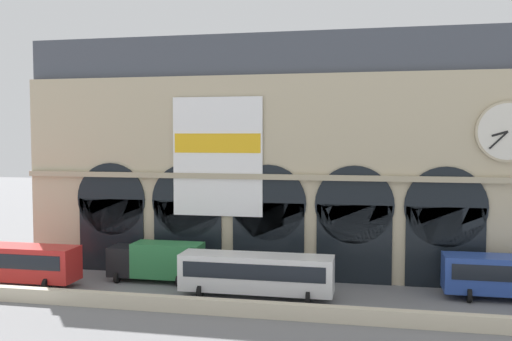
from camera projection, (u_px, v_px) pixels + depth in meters
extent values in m
plane|color=slate|center=(256.00, 296.00, 40.61)|extent=(200.00, 200.00, 0.00)
cube|color=beige|center=(241.00, 308.00, 36.05)|extent=(90.00, 0.70, 1.00)
cube|color=#BCAD8C|center=(274.00, 175.00, 47.71)|extent=(42.27, 5.57, 16.47)
cube|color=#424751|center=(275.00, 58.00, 47.39)|extent=(42.27, 4.97, 3.43)
cube|color=black|center=(112.00, 235.00, 48.00)|extent=(5.83, 0.20, 6.21)
cylinder|color=black|center=(111.00, 199.00, 47.80)|extent=(6.14, 0.20, 6.14)
cube|color=black|center=(188.00, 238.00, 46.63)|extent=(5.83, 0.20, 6.21)
cylinder|color=black|center=(187.00, 201.00, 46.43)|extent=(6.14, 0.20, 6.14)
cube|color=black|center=(268.00, 241.00, 45.26)|extent=(5.83, 0.20, 6.21)
cylinder|color=black|center=(268.00, 203.00, 45.06)|extent=(6.14, 0.20, 6.14)
cube|color=black|center=(354.00, 244.00, 43.88)|extent=(5.83, 0.20, 6.21)
cylinder|color=black|center=(354.00, 205.00, 43.69)|extent=(6.14, 0.20, 6.14)
cube|color=black|center=(445.00, 248.00, 42.51)|extent=(5.83, 0.20, 6.21)
cylinder|color=black|center=(446.00, 207.00, 42.32)|extent=(6.14, 0.20, 6.14)
cylinder|color=#BCAD8C|center=(507.00, 132.00, 41.03)|extent=(4.49, 0.25, 4.49)
cylinder|color=silver|center=(508.00, 132.00, 40.92)|extent=(4.16, 0.06, 4.16)
cube|color=black|center=(500.00, 134.00, 40.98)|extent=(1.14, 0.04, 0.47)
cube|color=black|center=(499.00, 140.00, 41.00)|extent=(1.33, 0.04, 1.34)
cube|color=white|center=(217.00, 157.00, 45.56)|extent=(7.50, 0.12, 9.69)
cube|color=yellow|center=(217.00, 143.00, 45.42)|extent=(7.20, 0.04, 1.57)
cube|color=tan|center=(268.00, 177.00, 44.84)|extent=(42.27, 0.50, 0.44)
cube|color=red|center=(10.00, 262.00, 43.56)|extent=(11.00, 2.50, 2.60)
cylinder|color=black|center=(47.00, 285.00, 41.77)|extent=(0.28, 1.00, 1.00)
cylinder|color=black|center=(63.00, 277.00, 43.97)|extent=(0.28, 1.00, 1.00)
cube|color=black|center=(124.00, 260.00, 45.12)|extent=(2.00, 2.30, 2.30)
cube|color=#2D7A42|center=(168.00, 260.00, 44.35)|extent=(5.50, 2.30, 2.70)
cylinder|color=black|center=(117.00, 277.00, 44.20)|extent=(0.28, 0.84, 0.84)
cylinder|color=black|center=(128.00, 271.00, 46.22)|extent=(0.28, 0.84, 0.84)
cylinder|color=black|center=(179.00, 281.00, 43.17)|extent=(0.28, 0.84, 0.84)
cylinder|color=black|center=(187.00, 274.00, 45.20)|extent=(0.28, 0.84, 0.84)
cube|color=white|center=(256.00, 273.00, 40.06)|extent=(11.00, 2.50, 2.60)
cube|color=black|center=(253.00, 272.00, 38.80)|extent=(10.12, 0.04, 1.10)
cylinder|color=black|center=(200.00, 292.00, 39.82)|extent=(0.28, 1.00, 1.00)
cylinder|color=black|center=(209.00, 284.00, 42.02)|extent=(0.28, 1.00, 1.00)
cylinder|color=black|center=(308.00, 298.00, 38.27)|extent=(0.28, 1.00, 1.00)
cylinder|color=black|center=(312.00, 289.00, 40.47)|extent=(0.28, 1.00, 1.00)
cylinder|color=black|center=(469.00, 295.00, 38.98)|extent=(0.28, 1.00, 1.00)
cylinder|color=black|center=(464.00, 287.00, 41.18)|extent=(0.28, 1.00, 1.00)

